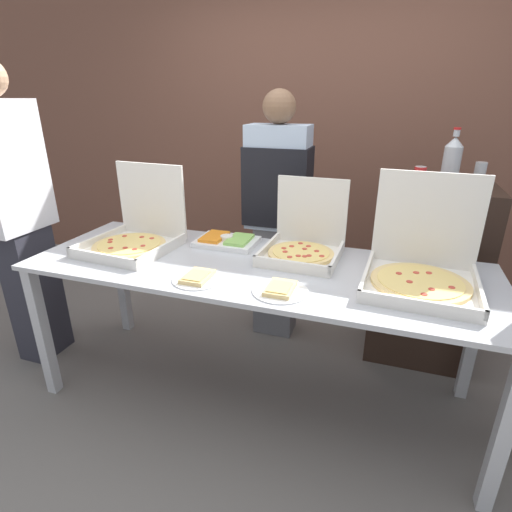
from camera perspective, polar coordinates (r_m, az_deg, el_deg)
ground_plane at (r=2.51m, az=0.00°, el=-18.86°), size 16.00×16.00×0.00m
brick_wall_behind at (r=3.56m, az=9.22°, el=17.78°), size 10.00×0.06×2.80m
buffet_table at (r=2.11m, az=0.00°, el=-3.54°), size 2.39×0.83×0.82m
pizza_box_near_right at (r=2.18m, az=6.80°, el=1.87°), size 0.42×0.43×0.40m
pizza_box_near_left at (r=2.39m, az=-16.88°, el=3.06°), size 0.49×0.51×0.45m
pizza_box_far_right at (r=1.99m, az=22.60°, el=-1.37°), size 0.52×0.53×0.49m
paper_plate_front_center at (r=1.79m, az=3.49°, el=-4.79°), size 0.25×0.25×0.03m
paper_plate_front_left at (r=1.92m, az=-8.32°, el=-3.07°), size 0.24×0.24×0.03m
veggie_tray at (r=2.36m, az=-4.20°, el=2.18°), size 0.35×0.25×0.05m
sideboard_podium at (r=2.80m, az=23.05°, el=-2.25°), size 0.64×0.52×1.15m
soda_bottle at (r=2.65m, az=26.19°, el=12.17°), size 0.10×0.10×0.32m
soda_can_silver at (r=2.80m, az=29.34°, el=10.36°), size 0.07×0.07×0.12m
soda_can_colored at (r=2.47m, az=22.29°, el=10.33°), size 0.07×0.07×0.12m
person_server_vest at (r=2.70m, az=3.05°, el=7.01°), size 0.42×0.24×1.68m
person_guest_plaid at (r=2.82m, az=-30.92°, el=4.99°), size 0.22×0.40×1.84m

